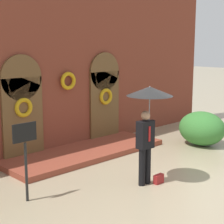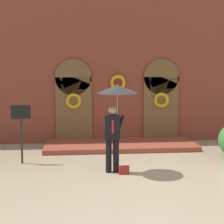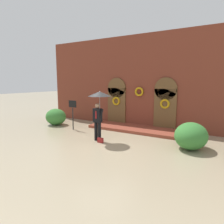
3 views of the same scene
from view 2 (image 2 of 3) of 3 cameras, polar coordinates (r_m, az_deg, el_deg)
ground_plane at (r=10.10m, az=3.27°, el=-9.38°), size 80.00×80.00×0.00m
building_facade at (r=13.78m, az=0.79°, el=6.54°), size 14.00×2.30×5.60m
person_with_umbrella at (r=9.86m, az=0.62°, el=1.57°), size 1.10×1.10×2.36m
handbag at (r=10.04m, az=1.82°, el=-8.83°), size 0.28×0.13×0.22m
sign_post at (r=11.14m, az=-13.70°, el=-1.82°), size 0.56×0.06×1.72m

